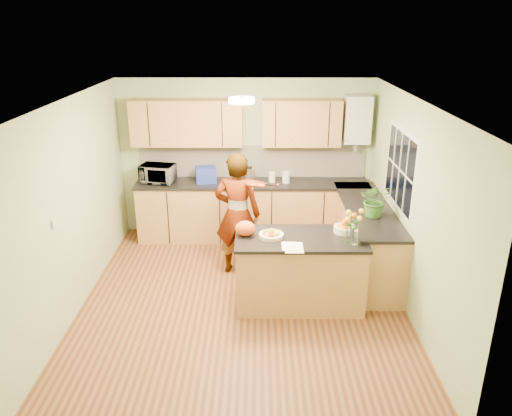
{
  "coord_description": "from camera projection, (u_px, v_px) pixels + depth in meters",
  "views": [
    {
      "loc": [
        0.19,
        -5.49,
        3.35
      ],
      "look_at": [
        0.17,
        0.5,
        1.06
      ],
      "focal_mm": 35.0,
      "sensor_mm": 36.0,
      "label": 1
    }
  ],
  "objects": [
    {
      "name": "wall_front",
      "position": [
        233.0,
        314.0,
        3.78
      ],
      "size": [
        4.0,
        0.02,
        2.5
      ],
      "primitive_type": "cube",
      "color": "#97AD7C",
      "rests_on": "floor"
    },
    {
      "name": "blue_box",
      "position": [
        206.0,
        175.0,
        7.76
      ],
      "size": [
        0.35,
        0.28,
        0.25
      ],
      "primitive_type": "cube",
      "rotation": [
        0.0,
        0.0,
        0.18
      ],
      "color": "navy",
      "rests_on": "back_counter"
    },
    {
      "name": "back_counter",
      "position": [
        252.0,
        210.0,
        7.98
      ],
      "size": [
        3.64,
        0.62,
        0.94
      ],
      "color": "#A77342",
      "rests_on": "floor"
    },
    {
      "name": "violinist",
      "position": [
        238.0,
        214.0,
        6.75
      ],
      "size": [
        0.68,
        0.5,
        1.72
      ],
      "primitive_type": "imported",
      "rotation": [
        0.0,
        0.0,
        2.99
      ],
      "color": "#E7A98D",
      "rests_on": "floor"
    },
    {
      "name": "kettle",
      "position": [
        250.0,
        174.0,
        7.8
      ],
      "size": [
        0.16,
        0.16,
        0.29
      ],
      "rotation": [
        0.0,
        0.0,
        -0.12
      ],
      "color": "#BBBBBF",
      "rests_on": "back_counter"
    },
    {
      "name": "splashback",
      "position": [
        252.0,
        161.0,
        7.99
      ],
      "size": [
        3.6,
        0.02,
        0.52
      ],
      "primitive_type": "cube",
      "color": "#EDE5CD",
      "rests_on": "back_counter"
    },
    {
      "name": "wall_right",
      "position": [
        411.0,
        208.0,
        5.87
      ],
      "size": [
        0.02,
        4.5,
        2.5
      ],
      "primitive_type": "cube",
      "color": "#97AD7C",
      "rests_on": "floor"
    },
    {
      "name": "microwave",
      "position": [
        158.0,
        174.0,
        7.76
      ],
      "size": [
        0.57,
        0.44,
        0.28
      ],
      "primitive_type": "imported",
      "rotation": [
        0.0,
        0.0,
        -0.2
      ],
      "color": "silver",
      "rests_on": "back_counter"
    },
    {
      "name": "wall_left",
      "position": [
        73.0,
        208.0,
        5.89
      ],
      "size": [
        0.02,
        4.5,
        2.5
      ],
      "primitive_type": "cube",
      "color": "#97AD7C",
      "rests_on": "floor"
    },
    {
      "name": "floor",
      "position": [
        243.0,
        300.0,
        6.33
      ],
      "size": [
        4.5,
        4.5,
        0.0
      ],
      "primitive_type": "plane",
      "color": "#552D18",
      "rests_on": "ground"
    },
    {
      "name": "papers",
      "position": [
        294.0,
        247.0,
        5.68
      ],
      "size": [
        0.21,
        0.29,
        0.01
      ],
      "primitive_type": "cube",
      "color": "white",
      "rests_on": "peninsula_island"
    },
    {
      "name": "fruit_dish",
      "position": [
        271.0,
        234.0,
        5.94
      ],
      "size": [
        0.3,
        0.3,
        0.1
      ],
      "color": "beige",
      "rests_on": "peninsula_island"
    },
    {
      "name": "boiler",
      "position": [
        357.0,
        120.0,
        7.59
      ],
      "size": [
        0.4,
        0.3,
        0.86
      ],
      "color": "silver",
      "rests_on": "wall_back"
    },
    {
      "name": "ceiling_lamp",
      "position": [
        242.0,
        100.0,
        5.73
      ],
      "size": [
        0.3,
        0.3,
        0.07
      ],
      "color": "#FFEABF",
      "rests_on": "ceiling"
    },
    {
      "name": "peninsula_island",
      "position": [
        299.0,
        270.0,
        6.12
      ],
      "size": [
        1.56,
        0.8,
        0.9
      ],
      "color": "#A77342",
      "rests_on": "floor"
    },
    {
      "name": "light_switch",
      "position": [
        54.0,
        223.0,
        5.31
      ],
      "size": [
        0.02,
        0.09,
        0.09
      ],
      "primitive_type": "cube",
      "color": "silver",
      "rests_on": "wall_left"
    },
    {
      "name": "ceiling",
      "position": [
        241.0,
        101.0,
        5.43
      ],
      "size": [
        4.0,
        4.5,
        0.02
      ],
      "primitive_type": "cube",
      "color": "white",
      "rests_on": "wall_back"
    },
    {
      "name": "flower_vase",
      "position": [
        355.0,
        219.0,
        5.68
      ],
      "size": [
        0.25,
        0.25,
        0.46
      ],
      "rotation": [
        0.0,
        0.0,
        0.18
      ],
      "color": "silver",
      "rests_on": "peninsula_island"
    },
    {
      "name": "right_counter",
      "position": [
        366.0,
        239.0,
        6.95
      ],
      "size": [
        0.62,
        2.24,
        0.94
      ],
      "color": "#A77342",
      "rests_on": "floor"
    },
    {
      "name": "potted_plant",
      "position": [
        376.0,
        200.0,
        6.38
      ],
      "size": [
        0.46,
        0.42,
        0.45
      ],
      "primitive_type": "imported",
      "rotation": [
        0.0,
        0.0,
        -0.17
      ],
      "color": "#366F25",
      "rests_on": "right_counter"
    },
    {
      "name": "jar_white",
      "position": [
        286.0,
        177.0,
        7.75
      ],
      "size": [
        0.13,
        0.13,
        0.18
      ],
      "primitive_type": "cylinder",
      "rotation": [
        0.0,
        0.0,
        -0.15
      ],
      "color": "silver",
      "rests_on": "back_counter"
    },
    {
      "name": "jar_cream",
      "position": [
        272.0,
        177.0,
        7.79
      ],
      "size": [
        0.13,
        0.13,
        0.16
      ],
      "primitive_type": "cylinder",
      "rotation": [
        0.0,
        0.0,
        0.3
      ],
      "color": "beige",
      "rests_on": "back_counter"
    },
    {
      "name": "violin",
      "position": [
        252.0,
        183.0,
        6.36
      ],
      "size": [
        0.57,
        0.5,
        0.14
      ],
      "primitive_type": null,
      "rotation": [
        0.17,
        0.0,
        -0.61
      ],
      "color": "#4D1804",
      "rests_on": "violinist"
    },
    {
      "name": "window_right",
      "position": [
        400.0,
        169.0,
        6.33
      ],
      "size": [
        0.01,
        1.3,
        1.05
      ],
      "color": "silver",
      "rests_on": "wall_right"
    },
    {
      "name": "wall_back",
      "position": [
        246.0,
        158.0,
        7.98
      ],
      "size": [
        4.0,
        0.02,
        2.5
      ],
      "primitive_type": "cube",
      "color": "#97AD7C",
      "rests_on": "floor"
    },
    {
      "name": "upper_cabinets",
      "position": [
        234.0,
        123.0,
        7.61
      ],
      "size": [
        3.2,
        0.34,
        0.7
      ],
      "color": "#A77342",
      "rests_on": "wall_back"
    },
    {
      "name": "orange_bowl",
      "position": [
        345.0,
        227.0,
        6.07
      ],
      "size": [
        0.27,
        0.27,
        0.16
      ],
      "color": "beige",
      "rests_on": "peninsula_island"
    },
    {
      "name": "orange_bag",
      "position": [
        245.0,
        228.0,
        5.97
      ],
      "size": [
        0.27,
        0.24,
        0.18
      ],
      "primitive_type": "ellipsoid",
      "rotation": [
        0.0,
        0.0,
        -0.16
      ],
      "color": "#F05413",
      "rests_on": "peninsula_island"
    }
  ]
}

